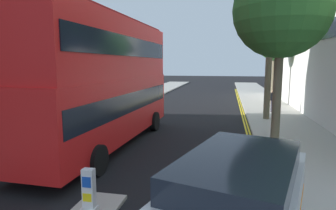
# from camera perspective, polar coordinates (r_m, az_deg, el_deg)

# --- Properties ---
(sidewalk_right) EXTENTS (4.00, 80.00, 0.14)m
(sidewalk_right) POSITION_cam_1_polar(r_m,az_deg,el_deg) (18.44, 22.01, -3.72)
(sidewalk_right) COLOR #ADA89E
(sidewalk_right) RESTS_ON ground
(sidewalk_left) EXTENTS (4.00, 80.00, 0.14)m
(sidewalk_left) POSITION_cam_1_polar(r_m,az_deg,el_deg) (20.55, -16.49, -2.29)
(sidewalk_left) COLOR #ADA89E
(sidewalk_left) RESTS_ON ground
(kerb_line_outer) EXTENTS (0.10, 56.00, 0.01)m
(kerb_line_outer) POSITION_cam_1_polar(r_m,az_deg,el_deg) (16.24, 15.90, -5.22)
(kerb_line_outer) COLOR yellow
(kerb_line_outer) RESTS_ON ground
(kerb_line_inner) EXTENTS (0.10, 56.00, 0.01)m
(kerb_line_inner) POSITION_cam_1_polar(r_m,az_deg,el_deg) (16.23, 15.34, -5.21)
(kerb_line_inner) COLOR yellow
(kerb_line_inner) RESTS_ON ground
(keep_left_bollard) EXTENTS (0.36, 0.28, 1.11)m
(keep_left_bollard) POSITION_cam_1_polar(r_m,az_deg,el_deg) (7.40, -15.42, -16.54)
(keep_left_bollard) COLOR silver
(keep_left_bollard) RESTS_ON traffic_island
(double_decker_bus_away) EXTENTS (3.05, 10.88, 5.64)m
(double_decker_bus_away) POSITION_cam_1_polar(r_m,az_deg,el_deg) (12.97, -12.27, 5.14)
(double_decker_bus_away) COLOR red
(double_decker_bus_away) RESTS_ON ground
(pedestrian_far) EXTENTS (0.34, 0.22, 1.62)m
(pedestrian_far) POSITION_cam_1_polar(r_m,az_deg,el_deg) (22.69, 20.02, 0.85)
(pedestrian_far) COLOR #2D2D38
(pedestrian_far) RESTS_ON sidewalk_right
(street_tree_near) EXTENTS (4.05, 4.05, 7.81)m
(street_tree_near) POSITION_cam_1_polar(r_m,az_deg,el_deg) (13.51, 21.62, 17.06)
(street_tree_near) COLOR #6B6047
(street_tree_near) RESTS_ON sidewalk_right
(street_tree_mid) EXTENTS (3.14, 3.14, 8.24)m
(street_tree_mid) POSITION_cam_1_polar(r_m,az_deg,el_deg) (19.74, 19.80, 16.50)
(street_tree_mid) COLOR #6B6047
(street_tree_mid) RESTS_ON sidewalk_right
(street_tree_far) EXTENTS (2.90, 2.90, 6.72)m
(street_tree_far) POSITION_cam_1_polar(r_m,az_deg,el_deg) (27.08, 20.59, 11.10)
(street_tree_far) COLOR #6B6047
(street_tree_far) RESTS_ON sidewalk_right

